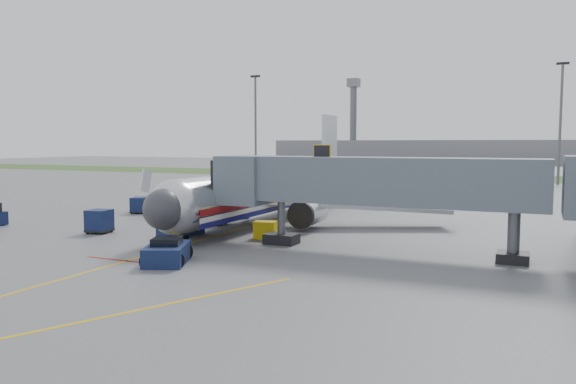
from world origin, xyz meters
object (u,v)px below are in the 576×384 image
at_px(airliner, 269,191).
at_px(ramp_worker, 234,210).
at_px(pushback_tug, 167,253).
at_px(belt_loader, 181,228).

height_order(airliner, ramp_worker, airliner).
relative_size(pushback_tug, belt_loader, 0.92).
bearing_deg(belt_loader, ramp_worker, 93.37).
bearing_deg(belt_loader, pushback_tug, -59.57).
xyz_separation_m(airliner, belt_loader, (-2.49, -10.10, -2.11)).
bearing_deg(pushback_tug, ramp_worker, 107.68).
bearing_deg(belt_loader, airliner, 76.14).
relative_size(pushback_tug, ramp_worker, 2.28).
height_order(airliner, pushback_tug, airliner).
bearing_deg(airliner, pushback_tug, -82.15).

